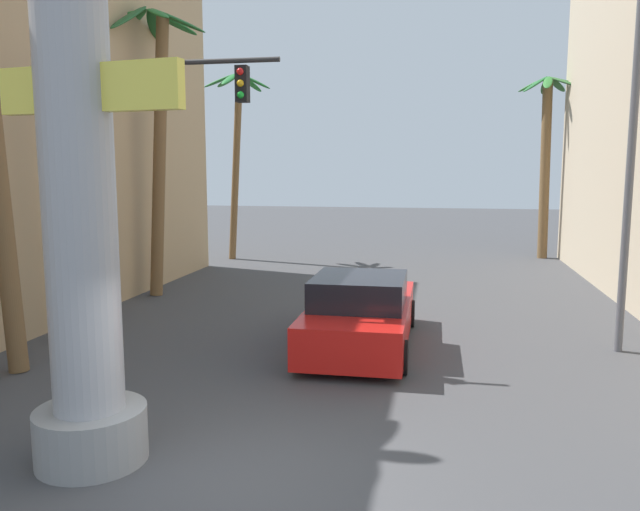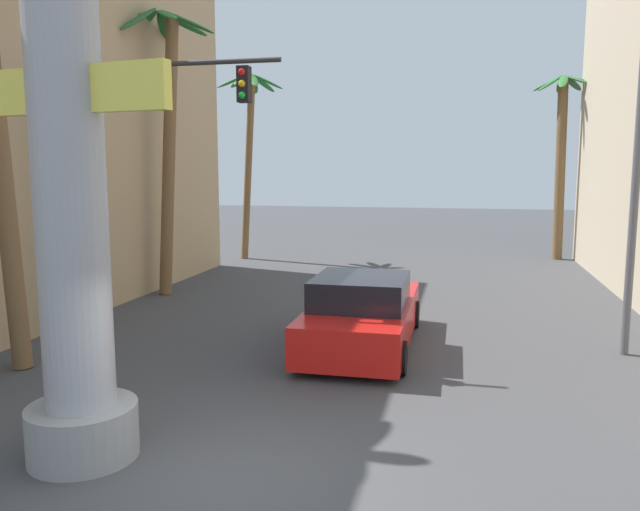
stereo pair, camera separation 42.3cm
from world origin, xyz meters
The scene contains 8 objects.
ground_plane centered at (0.00, 10.00, 0.00)m, with size 89.05×89.05×0.00m, color #424244.
neon_sign_pole centered at (-2.08, 0.20, 3.91)m, with size 2.85×1.41×9.23m.
street_lamp centered at (5.60, 6.71, 4.76)m, with size 2.43×0.28×7.99m.
traffic_light_mast centered at (-4.37, 5.33, 4.19)m, with size 5.14×0.32×5.94m.
car_lead centered at (0.66, 6.08, 0.70)m, with size 2.17×5.08×1.56m.
palm_tree_mid_left centered at (-5.95, 10.56, 5.33)m, with size 3.29×3.28×8.39m.
palm_tree_far_right centered at (6.49, 20.73, 4.54)m, with size 2.49×2.45×7.52m.
palm_tree_far_left centered at (-6.01, 18.06, 5.19)m, with size 2.72×2.74×7.63m.
Camera 1 is at (2.25, -6.72, 3.73)m, focal length 35.00 mm.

